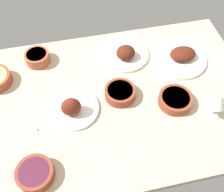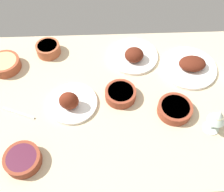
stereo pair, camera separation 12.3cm
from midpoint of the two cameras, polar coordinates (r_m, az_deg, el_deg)
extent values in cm
cube|color=#C6B28E|center=(126.71, 2.78, -1.24)|extent=(140.00, 90.00, 4.00)
cylinder|color=white|center=(142.61, 7.07, 8.52)|extent=(26.49, 26.49, 1.60)
ellipsoid|color=#511E11|center=(137.46, 7.42, 8.72)|extent=(9.85, 8.96, 7.20)
cylinder|color=white|center=(123.10, -5.75, -1.73)|extent=(23.13, 23.13, 1.60)
ellipsoid|color=#602314|center=(117.40, -6.42, -1.28)|extent=(8.90, 6.87, 9.89)
cylinder|color=white|center=(143.38, 18.65, 5.74)|extent=(28.83, 28.83, 1.60)
ellipsoid|color=#511E11|center=(141.10, 19.52, 6.51)|extent=(13.67, 9.99, 5.74)
cylinder|color=brown|center=(123.77, 4.71, 0.23)|extent=(14.65, 14.65, 4.93)
cylinder|color=white|center=(122.19, 4.77, 0.76)|extent=(12.01, 12.01, 1.00)
cylinder|color=brown|center=(123.84, 16.30, -2.95)|extent=(15.69, 15.69, 4.59)
cylinder|color=#DBCC7A|center=(122.39, 16.49, -2.50)|extent=(12.86, 12.86, 1.00)
cylinder|color=#A35133|center=(144.94, -11.35, 9.85)|extent=(12.66, 12.66, 5.78)
cylinder|color=brown|center=(143.30, -11.51, 10.53)|extent=(10.38, 10.38, 1.00)
cylinder|color=brown|center=(143.53, -20.04, 6.35)|extent=(15.68, 15.68, 5.26)
cylinder|color=#D6BC70|center=(142.05, -20.28, 6.91)|extent=(12.86, 12.86, 1.00)
cylinder|color=brown|center=(111.92, -15.84, -13.42)|extent=(14.79, 14.79, 4.80)
cylinder|color=#4C192D|center=(110.21, -16.06, -13.04)|extent=(12.13, 12.13, 1.00)
cylinder|color=silver|center=(126.49, 23.34, -6.65)|extent=(7.00, 7.00, 0.50)
cylinder|color=silver|center=(123.47, 23.90, -5.80)|extent=(1.00, 1.00, 7.00)
cone|color=silver|center=(118.13, 24.99, -4.17)|extent=(7.60, 7.60, 6.50)
cylinder|color=beige|center=(119.27, 24.75, -4.53)|extent=(4.18, 4.18, 2.80)
cube|color=silver|center=(125.48, -17.08, -3.78)|extent=(15.52, 6.91, 0.80)
camera|label=1|loc=(0.06, -87.13, 4.05)|focal=42.02mm
camera|label=2|loc=(0.06, 92.87, -4.05)|focal=42.02mm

